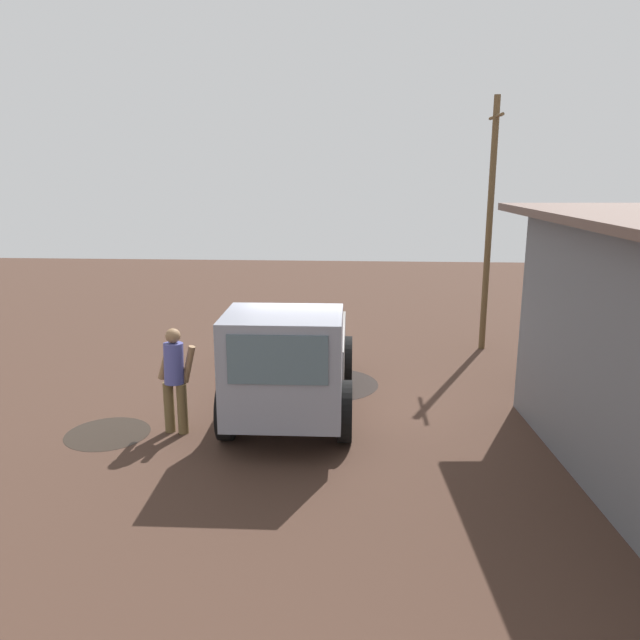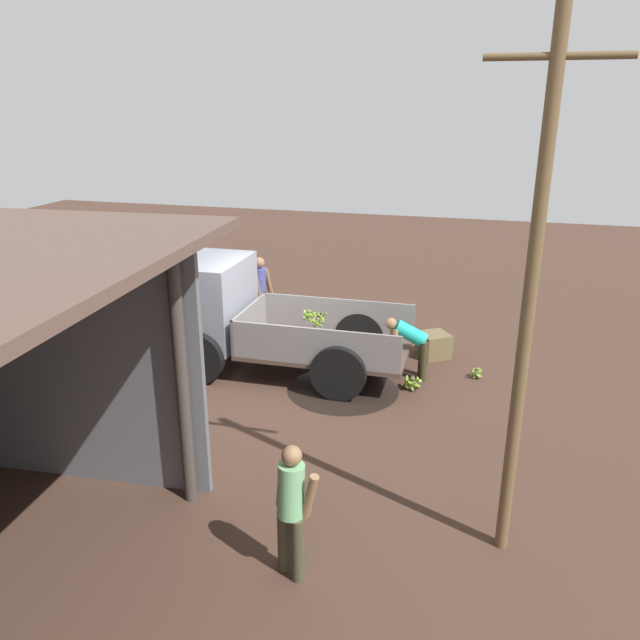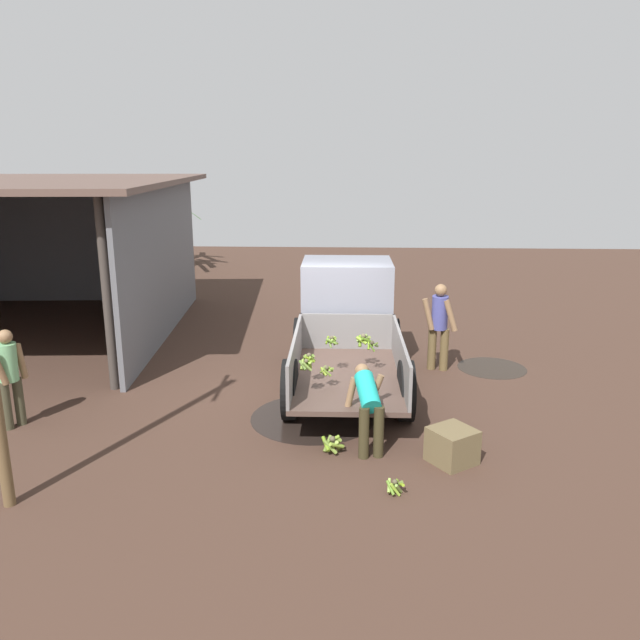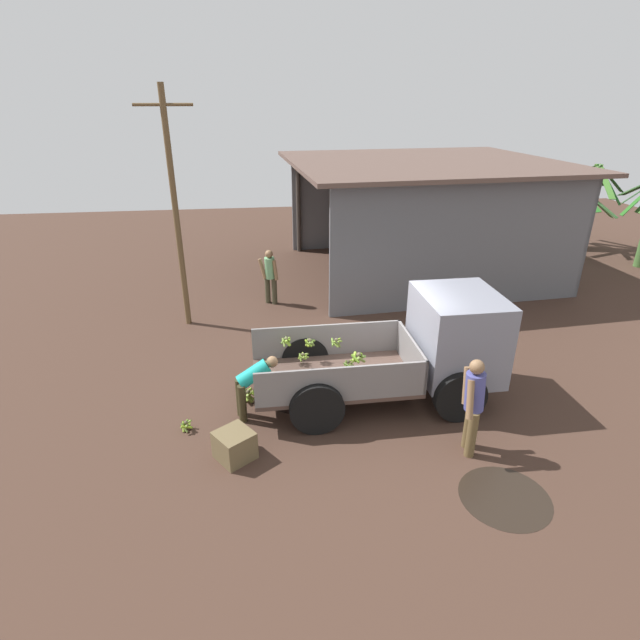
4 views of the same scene
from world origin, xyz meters
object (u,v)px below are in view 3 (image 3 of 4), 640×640
banana_bunch_on_ground_0 (395,486)px  banana_bunch_on_ground_1 (332,444)px  person_foreground_visitor (439,323)px  person_worker_loading (368,403)px  wooden_crate_0 (452,446)px  cargo_truck (347,316)px  person_bystander_near_shed (9,374)px

banana_bunch_on_ground_0 → banana_bunch_on_ground_1: bearing=36.5°
person_foreground_visitor → person_worker_loading: bearing=-10.9°
person_foreground_visitor → wooden_crate_0: size_ratio=3.14×
cargo_truck → banana_bunch_on_ground_1: 3.65m
banana_bunch_on_ground_0 → person_foreground_visitor: bearing=-13.9°
cargo_truck → wooden_crate_0: 4.10m
banana_bunch_on_ground_1 → wooden_crate_0: (-0.21, -1.65, 0.11)m
banana_bunch_on_ground_1 → person_worker_loading: bearing=-76.0°
person_foreground_visitor → banana_bunch_on_ground_0: person_foreground_visitor is taller
banana_bunch_on_ground_1 → person_bystander_near_shed: bearing=82.5°
banana_bunch_on_ground_0 → wooden_crate_0: wooden_crate_0 is taller
person_worker_loading → wooden_crate_0: size_ratio=2.13×
cargo_truck → banana_bunch_on_ground_0: 4.75m
wooden_crate_0 → banana_bunch_on_ground_1: bearing=82.7°
person_worker_loading → banana_bunch_on_ground_1: person_worker_loading is taller
person_worker_loading → banana_bunch_on_ground_0: bearing=-177.6°
cargo_truck → person_bystander_near_shed: bearing=118.6°
person_bystander_near_shed → wooden_crate_0: bearing=22.2°
person_worker_loading → banana_bunch_on_ground_0: (-1.21, -0.31, -0.60)m
person_worker_loading → banana_bunch_on_ground_1: (-0.12, 0.49, -0.58)m
cargo_truck → wooden_crate_0: bearing=-159.2°
person_foreground_visitor → person_bystander_near_shed: bearing=-54.7°
banana_bunch_on_ground_0 → banana_bunch_on_ground_1: banana_bunch_on_ground_1 is taller
cargo_truck → banana_bunch_on_ground_0: size_ratio=19.79×
person_worker_loading → person_bystander_near_shed: size_ratio=0.74×
person_bystander_near_shed → person_worker_loading: bearing=24.1°
person_foreground_visitor → banana_bunch_on_ground_0: bearing=-1.9°
person_worker_loading → banana_bunch_on_ground_1: size_ratio=3.43×
person_foreground_visitor → person_worker_loading: size_ratio=1.48×
cargo_truck → person_foreground_visitor: bearing=-87.4°
person_foreground_visitor → banana_bunch_on_ground_1: person_foreground_visitor is taller
wooden_crate_0 → person_worker_loading: bearing=73.9°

